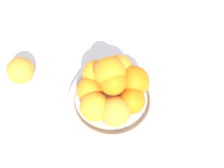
% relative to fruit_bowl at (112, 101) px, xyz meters
% --- Properties ---
extents(ground_plane, '(4.00, 4.00, 0.00)m').
position_rel_fruit_bowl_xyz_m(ground_plane, '(0.00, 0.00, -0.02)').
color(ground_plane, silver).
extents(fruit_bowl, '(0.24, 0.24, 0.04)m').
position_rel_fruit_bowl_xyz_m(fruit_bowl, '(0.00, 0.00, 0.00)').
color(fruit_bowl, silver).
rests_on(fruit_bowl, ground_plane).
extents(orange_pile, '(0.20, 0.19, 0.14)m').
position_rel_fruit_bowl_xyz_m(orange_pile, '(-0.00, -0.00, 0.07)').
color(orange_pile, orange).
rests_on(orange_pile, fruit_bowl).
extents(stray_orange, '(0.08, 0.08, 0.08)m').
position_rel_fruit_bowl_xyz_m(stray_orange, '(0.05, -0.27, 0.02)').
color(stray_orange, orange).
rests_on(stray_orange, ground_plane).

